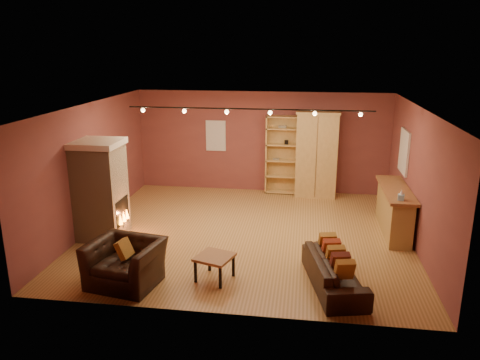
% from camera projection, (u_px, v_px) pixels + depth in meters
% --- Properties ---
extents(floor, '(7.00, 7.00, 0.00)m').
position_uv_depth(floor, '(247.00, 233.00, 10.35)').
color(floor, olive).
rests_on(floor, ground).
extents(ceiling, '(7.00, 7.00, 0.00)m').
position_uv_depth(ceiling, '(247.00, 106.00, 9.57)').
color(ceiling, brown).
rests_on(ceiling, back_wall).
extents(back_wall, '(7.00, 0.02, 2.80)m').
position_uv_depth(back_wall, '(262.00, 142.00, 13.05)').
color(back_wall, brown).
rests_on(back_wall, floor).
extents(left_wall, '(0.02, 6.50, 2.80)m').
position_uv_depth(left_wall, '(92.00, 166.00, 10.43)').
color(left_wall, brown).
rests_on(left_wall, floor).
extents(right_wall, '(0.02, 6.50, 2.80)m').
position_uv_depth(right_wall, '(418.00, 179.00, 9.48)').
color(right_wall, brown).
rests_on(right_wall, floor).
extents(fireplace, '(1.01, 0.98, 2.12)m').
position_uv_depth(fireplace, '(101.00, 190.00, 9.90)').
color(fireplace, tan).
rests_on(fireplace, floor).
extents(back_window, '(0.56, 0.04, 0.86)m').
position_uv_depth(back_window, '(216.00, 136.00, 13.16)').
color(back_window, silver).
rests_on(back_window, back_wall).
extents(bookcase, '(0.89, 0.35, 2.17)m').
position_uv_depth(bookcase, '(282.00, 154.00, 12.94)').
color(bookcase, tan).
rests_on(bookcase, floor).
extents(armoire, '(1.15, 0.65, 2.34)m').
position_uv_depth(armoire, '(316.00, 154.00, 12.62)').
color(armoire, tan).
rests_on(armoire, floor).
extents(bar_counter, '(0.58, 2.13, 1.02)m').
position_uv_depth(bar_counter, '(394.00, 210.00, 10.26)').
color(bar_counter, tan).
rests_on(bar_counter, floor).
extents(tissue_box, '(0.14, 0.14, 0.22)m').
position_uv_depth(tissue_box, '(401.00, 196.00, 9.33)').
color(tissue_box, '#8DC5E1').
rests_on(tissue_box, bar_counter).
extents(right_window, '(0.05, 0.90, 1.00)m').
position_uv_depth(right_window, '(404.00, 152.00, 10.75)').
color(right_window, silver).
rests_on(right_window, right_wall).
extents(loveseat, '(0.94, 1.96, 0.78)m').
position_uv_depth(loveseat, '(334.00, 266.00, 7.96)').
color(loveseat, black).
rests_on(loveseat, floor).
extents(armchair, '(1.30, 0.97, 1.04)m').
position_uv_depth(armchair, '(125.00, 256.00, 8.04)').
color(armchair, black).
rests_on(armchair, floor).
extents(coffee_table, '(0.74, 0.74, 0.45)m').
position_uv_depth(coffee_table, '(215.00, 259.00, 8.22)').
color(coffee_table, '#976136').
rests_on(coffee_table, floor).
extents(track_rail, '(5.20, 0.09, 0.13)m').
position_uv_depth(track_rail, '(248.00, 111.00, 9.79)').
color(track_rail, black).
rests_on(track_rail, ceiling).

